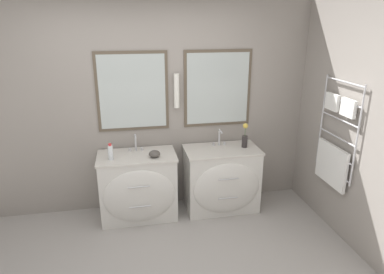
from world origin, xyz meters
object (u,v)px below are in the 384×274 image
(flower_vase, at_px, (245,137))
(toiletry_bottle, at_px, (110,152))
(vanity_left, at_px, (138,186))
(vanity_right, at_px, (222,179))
(amenity_bowl, at_px, (154,154))

(flower_vase, bearing_deg, toiletry_bottle, -176.63)
(vanity_left, bearing_deg, toiletry_bottle, -169.69)
(vanity_left, height_order, toiletry_bottle, toiletry_bottle)
(vanity_left, distance_m, toiletry_bottle, 0.56)
(vanity_right, height_order, amenity_bowl, amenity_bowl)
(toiletry_bottle, distance_m, flower_vase, 1.60)
(vanity_left, bearing_deg, flower_vase, 1.83)
(vanity_right, xyz_separation_m, amenity_bowl, (-0.83, -0.07, 0.43))
(vanity_left, relative_size, amenity_bowl, 6.95)
(flower_vase, bearing_deg, vanity_right, -171.66)
(flower_vase, bearing_deg, amenity_bowl, -174.06)
(toiletry_bottle, height_order, flower_vase, flower_vase)
(vanity_right, height_order, flower_vase, flower_vase)
(toiletry_bottle, height_order, amenity_bowl, toiletry_bottle)
(toiletry_bottle, relative_size, amenity_bowl, 1.46)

